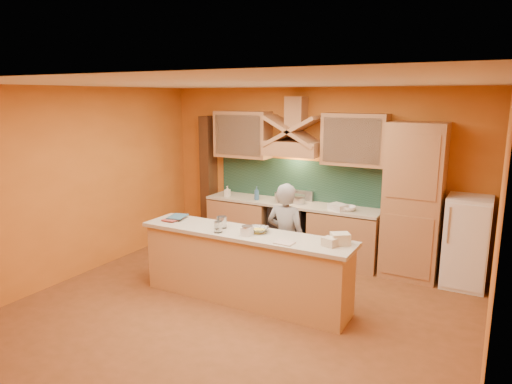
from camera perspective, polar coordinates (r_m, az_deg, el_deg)
The scene contains 36 objects.
floor at distance 5.96m, azimuth -2.01°, elevation -14.60°, with size 5.50×5.00×0.01m, color brown.
ceiling at distance 5.33m, azimuth -2.23°, elevation 13.42°, with size 5.50×5.00×0.01m, color white.
wall_back at distance 7.69m, azimuth 7.41°, elevation 2.40°, with size 5.50×0.02×2.80m, color orange.
wall_front at distance 3.65m, azimuth -22.78°, elevation -9.26°, with size 5.50×0.02×2.80m, color orange.
wall_left at distance 7.25m, azimuth -21.18°, elevation 1.10°, with size 0.02×5.00×2.80m, color orange.
wall_right at distance 4.75m, azimuth 27.87°, elevation -4.88°, with size 0.02×5.00×2.80m, color orange.
base_cabinet_left at distance 8.17m, azimuth -1.76°, elevation -3.91°, with size 1.10×0.60×0.86m, color #B67E53.
base_cabinet_right at distance 7.43m, azimuth 11.06°, elevation -5.75°, with size 1.10×0.60×0.86m, color #B67E53.
counter_top at distance 7.63m, azimuth 4.40°, elevation -1.44°, with size 3.00×0.62×0.04m, color beige.
stove at distance 7.75m, azimuth 4.34°, elevation -4.68°, with size 0.60×0.58×0.90m, color black.
backsplash at distance 7.81m, azimuth 5.29°, elevation 1.48°, with size 3.00×0.03×0.70m, color #1A392E.
range_hood at distance 7.52m, azimuth 4.66°, elevation 5.48°, with size 0.92×0.50×0.24m, color #B67E53.
hood_chimney at distance 7.57m, azimuth 5.05°, elevation 9.92°, with size 0.30×0.30×0.50m, color #B67E53.
upper_cabinet_left at distance 8.02m, azimuth -1.69°, elevation 7.21°, with size 1.00×0.35×0.80m, color #B67E53.
upper_cabinet_right at distance 7.23m, azimuth 12.24°, elevation 6.42°, with size 1.00×0.35×0.80m, color #B67E53.
pantry_column at distance 7.03m, azimuth 19.08°, elevation -1.14°, with size 0.80×0.60×2.30m, color #B67E53.
fridge at distance 7.08m, azimuth 24.81°, elevation -5.70°, with size 0.58×0.60×1.30m, color white.
trim_column_left at distance 8.55m, azimuth -5.92°, elevation 1.70°, with size 0.20×0.30×2.30m, color #472816.
island_body at distance 6.06m, azimuth -1.41°, elevation -9.57°, with size 2.80×0.55×0.88m, color tan.
island_top at distance 5.90m, azimuth -1.43°, elevation -5.23°, with size 2.90×0.62×0.05m, color beige.
person at distance 6.18m, azimuth 3.75°, elevation -5.90°, with size 0.56×0.37×1.54m, color gray.
pot_large at distance 7.61m, azimuth 3.27°, elevation -0.81°, with size 0.25×0.25×0.17m, color #B6B6BD.
pot_small at distance 7.55m, azimuth 5.37°, elevation -1.12°, with size 0.21×0.21×0.13m, color silver.
soap_bottle_a at distance 8.05m, azimuth -3.60°, elevation 0.09°, with size 0.08×0.09×0.19m, color white.
soap_bottle_b at distance 7.74m, azimuth 0.08°, elevation -0.16°, with size 0.09×0.09×0.24m, color #325E8B.
bowl_back at distance 7.19m, azimuth 11.45°, elevation -2.02°, with size 0.24×0.24×0.07m, color white.
dish_rack at distance 7.19m, azimuth 10.23°, elevation -1.86°, with size 0.27×0.21×0.10m, color silver.
book_lower at distance 6.60m, azimuth -11.00°, elevation -3.24°, with size 0.21×0.28×0.03m, color #A6413B.
book_upper at distance 6.63m, azimuth -10.63°, elevation -2.99°, with size 0.22×0.30×0.02m, color #39637F.
jar_large at distance 6.05m, azimuth -4.30°, elevation -3.79°, with size 0.13×0.13×0.16m, color silver.
jar_small at distance 5.87m, azimuth -4.75°, elevation -4.38°, with size 0.11×0.11×0.14m, color white.
kitchen_scale at distance 5.74m, azimuth -1.11°, elevation -4.92°, with size 0.13×0.13×0.11m, color white.
mixing_bowl at distance 5.87m, azimuth 0.28°, elevation -4.74°, with size 0.27×0.27×0.07m, color white.
cloth at distance 5.45m, azimuth 3.57°, elevation -6.35°, with size 0.23×0.17×0.02m, color beige.
grocery_bag_a at distance 5.47m, azimuth 10.49°, elevation -5.79°, with size 0.21×0.17×0.14m, color beige.
grocery_bag_b at distance 5.40m, azimuth 9.23°, elevation -6.19°, with size 0.17×0.13×0.10m, color beige.
Camera 1 is at (2.72, -4.58, 2.66)m, focal length 32.00 mm.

